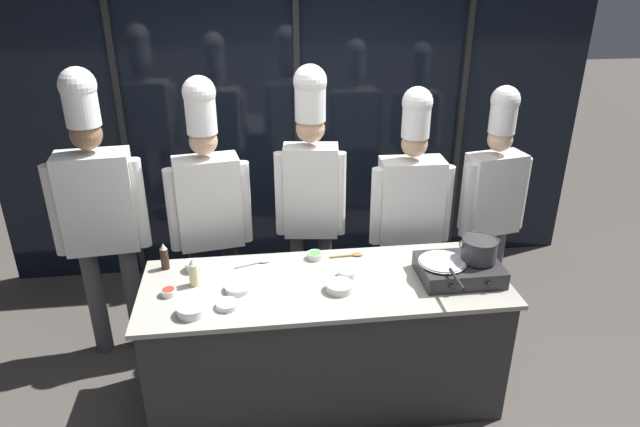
{
  "coord_description": "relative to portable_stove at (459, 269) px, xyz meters",
  "views": [
    {
      "loc": [
        -0.41,
        -2.98,
        2.74
      ],
      "look_at": [
        0.0,
        0.25,
        1.23
      ],
      "focal_mm": 32.0,
      "sensor_mm": 36.0,
      "label": 1
    }
  ],
  "objects": [
    {
      "name": "stock_pot",
      "position": [
        0.11,
        0.0,
        0.14
      ],
      "size": [
        0.25,
        0.22,
        0.14
      ],
      "color": "#333335",
      "rests_on": "portable_stove"
    },
    {
      "name": "prep_bowl_scallions",
      "position": [
        -0.86,
        0.35,
        -0.03
      ],
      "size": [
        0.1,
        0.1,
        0.04
      ],
      "color": "white",
      "rests_on": "demo_counter"
    },
    {
      "name": "prep_bowl_shrimp",
      "position": [
        -0.69,
        0.09,
        -0.03
      ],
      "size": [
        0.12,
        0.12,
        0.05
      ],
      "color": "white",
      "rests_on": "demo_counter"
    },
    {
      "name": "window_wall_back",
      "position": [
        -0.83,
        1.89,
        0.41
      ],
      "size": [
        5.16,
        0.09,
        2.7
      ],
      "color": "black",
      "rests_on": "ground_plane"
    },
    {
      "name": "prep_bowl_chili_flakes",
      "position": [
        -1.77,
        0.02,
        -0.03
      ],
      "size": [
        0.09,
        0.09,
        0.04
      ],
      "color": "white",
      "rests_on": "demo_counter"
    },
    {
      "name": "prep_bowl_noodles",
      "position": [
        -1.37,
        0.02,
        -0.04
      ],
      "size": [
        0.16,
        0.16,
        0.04
      ],
      "color": "white",
      "rests_on": "demo_counter"
    },
    {
      "name": "chef_head",
      "position": [
        -2.28,
        0.74,
        0.27
      ],
      "size": [
        0.63,
        0.29,
        2.1
      ],
      "rotation": [
        0.0,
        0.0,
        3.23
      ],
      "color": "#4C4C51",
      "rests_on": "ground_plane"
    },
    {
      "name": "prep_bowl_ginger",
      "position": [
        -0.76,
        -0.06,
        -0.03
      ],
      "size": [
        0.17,
        0.17,
        0.05
      ],
      "color": "white",
      "rests_on": "demo_counter"
    },
    {
      "name": "chef_pastry",
      "position": [
        -0.12,
        0.74,
        0.15
      ],
      "size": [
        0.6,
        0.25,
        1.92
      ],
      "rotation": [
        0.0,
        0.0,
        3.11
      ],
      "color": "#4C4C51",
      "rests_on": "ground_plane"
    },
    {
      "name": "portable_stove",
      "position": [
        0.0,
        0.0,
        0.0
      ],
      "size": [
        0.5,
        0.38,
        0.12
      ],
      "color": "#28282B",
      "rests_on": "demo_counter"
    },
    {
      "name": "demo_counter",
      "position": [
        -0.83,
        0.05,
        -0.5
      ],
      "size": [
        2.25,
        0.81,
        0.88
      ],
      "color": "#2D2D30",
      "rests_on": "ground_plane"
    },
    {
      "name": "serving_spoon_slotted",
      "position": [
        -1.23,
        0.33,
        -0.05
      ],
      "size": [
        0.24,
        0.1,
        0.02
      ],
      "color": "#B2B5BA",
      "rests_on": "demo_counter"
    },
    {
      "name": "prep_bowl_onion",
      "position": [
        -1.43,
        -0.15,
        -0.04
      ],
      "size": [
        0.13,
        0.13,
        0.04
      ],
      "color": "white",
      "rests_on": "demo_counter"
    },
    {
      "name": "chef_line",
      "position": [
        -0.84,
        0.82,
        0.31
      ],
      "size": [
        0.5,
        0.25,
        2.07
      ],
      "rotation": [
        0.0,
        0.0,
        3.01
      ],
      "color": "#4C4C51",
      "rests_on": "ground_plane"
    },
    {
      "name": "ground_plane",
      "position": [
        -0.83,
        0.05,
        -0.94
      ],
      "size": [
        24.0,
        24.0,
        0.0
      ],
      "primitive_type": "plane",
      "color": "#47423D"
    },
    {
      "name": "prep_bowl_bean_sprouts",
      "position": [
        -1.62,
        -0.2,
        -0.02
      ],
      "size": [
        0.16,
        0.16,
        0.06
      ],
      "color": "white",
      "rests_on": "demo_counter"
    },
    {
      "name": "chef_apprentice",
      "position": [
        0.55,
        0.84,
        0.15
      ],
      "size": [
        0.54,
        0.29,
        1.89
      ],
      "rotation": [
        0.0,
        0.0,
        3.32
      ],
      "color": "#4C4C51",
      "rests_on": "ground_plane"
    },
    {
      "name": "prep_bowl_chicken",
      "position": [
        -1.64,
        0.3,
        -0.02
      ],
      "size": [
        0.12,
        0.12,
        0.06
      ],
      "color": "white",
      "rests_on": "demo_counter"
    },
    {
      "name": "squeeze_bottle_soy",
      "position": [
        -1.83,
        0.34,
        0.03
      ],
      "size": [
        0.05,
        0.05,
        0.18
      ],
      "color": "#332319",
      "rests_on": "demo_counter"
    },
    {
      "name": "serving_spoon_solid",
      "position": [
        -0.61,
        0.35,
        -0.05
      ],
      "size": [
        0.23,
        0.05,
        0.02
      ],
      "color": "olive",
      "rests_on": "demo_counter"
    },
    {
      "name": "squeeze_bottle_oil",
      "position": [
        -1.63,
        0.12,
        0.03
      ],
      "size": [
        0.06,
        0.06,
        0.18
      ],
      "color": "beige",
      "rests_on": "demo_counter"
    },
    {
      "name": "frying_pan",
      "position": [
        -0.11,
        -0.01,
        0.08
      ],
      "size": [
        0.3,
        0.51,
        0.04
      ],
      "color": "#ADAFB5",
      "rests_on": "portable_stove"
    },
    {
      "name": "chef_sous",
      "position": [
        -1.56,
        0.8,
        0.22
      ],
      "size": [
        0.58,
        0.3,
        2.01
      ],
      "rotation": [
        0.0,
        0.0,
        3.3
      ],
      "color": "#232326",
      "rests_on": "ground_plane"
    }
  ]
}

